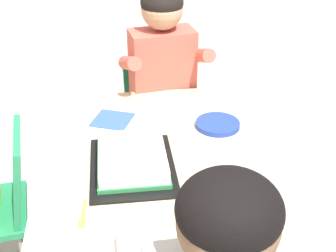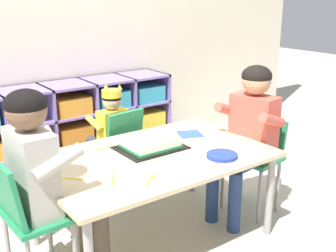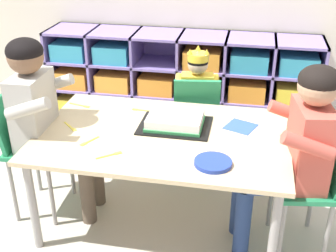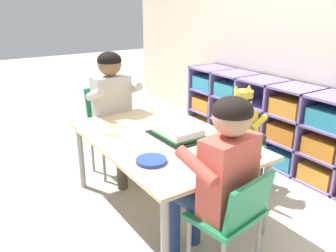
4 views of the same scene
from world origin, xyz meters
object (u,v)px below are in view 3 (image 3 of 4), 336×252
activity_table (163,141)px  fork_beside_plate_stack (70,127)px  guest_at_table_side (297,143)px  fork_near_cake_tray (141,110)px  classroom_chair_guest_side (312,181)px  fork_at_table_front_edge (81,105)px  classroom_chair_adult_side (29,139)px  adult_helper_seated (44,110)px  classroom_chair_blue (196,115)px  birthday_cake_on_tray (175,121)px  child_with_crown (197,91)px  paper_plate_stack (213,163)px  fork_near_child_seat (89,142)px  fork_by_napkin (111,155)px

activity_table → fork_beside_plate_stack: 0.52m
guest_at_table_side → fork_near_cake_tray: (-0.88, 0.36, -0.07)m
classroom_chair_guest_side → fork_at_table_front_edge: classroom_chair_guest_side is taller
classroom_chair_adult_side → fork_near_cake_tray: 0.67m
activity_table → adult_helper_seated: adult_helper_seated is taller
activity_table → adult_helper_seated: 0.67m
classroom_chair_blue → classroom_chair_adult_side: 1.08m
guest_at_table_side → birthday_cake_on_tray: guest_at_table_side is taller
child_with_crown → guest_at_table_side: 1.00m
birthday_cake_on_tray → fork_near_cake_tray: (-0.24, 0.17, -0.03)m
birthday_cake_on_tray → classroom_chair_blue: bearing=83.6°
paper_plate_stack → fork_near_child_seat: paper_plate_stack is taller
guest_at_table_side → fork_at_table_front_edge: (-1.25, 0.36, -0.07)m
birthday_cake_on_tray → child_with_crown: bearing=86.0°
activity_table → fork_near_child_seat: 0.40m
fork_by_napkin → activity_table: bearing=-165.7°
adult_helper_seated → fork_at_table_front_edge: bearing=-18.6°
classroom_chair_adult_side → paper_plate_stack: classroom_chair_adult_side is taller
paper_plate_stack → fork_beside_plate_stack: 0.85m
activity_table → classroom_chair_blue: (0.11, 0.59, -0.10)m
classroom_chair_blue → classroom_chair_adult_side: (-0.88, -0.63, 0.06)m
guest_at_table_side → classroom_chair_guest_side: bearing=90.0°
adult_helper_seated → fork_at_table_front_edge: adult_helper_seated is taller
adult_helper_seated → paper_plate_stack: bearing=-105.4°
classroom_chair_adult_side → classroom_chair_blue: bearing=-56.4°
adult_helper_seated → guest_at_table_side: adult_helper_seated is taller
guest_at_table_side → fork_beside_plate_stack: guest_at_table_side is taller
classroom_chair_blue → fork_at_table_front_edge: bearing=17.9°
adult_helper_seated → guest_at_table_side: size_ratio=1.03×
classroom_chair_adult_side → child_with_crown: bearing=-51.5°
classroom_chair_blue → fork_beside_plate_stack: classroom_chair_blue is taller
classroom_chair_adult_side → adult_helper_seated: bearing=-90.0°
child_with_crown → fork_near_cake_tray: child_with_crown is taller
classroom_chair_guest_side → fork_near_cake_tray: 1.05m
child_with_crown → paper_plate_stack: (0.21, -0.96, 0.04)m
classroom_chair_adult_side → fork_by_napkin: 0.62m
classroom_chair_blue → adult_helper_seated: (-0.76, -0.63, 0.25)m
classroom_chair_guest_side → birthday_cake_on_tray: classroom_chair_guest_side is taller
fork_near_child_seat → fork_at_table_front_edge: bearing=54.3°
fork_by_napkin → adult_helper_seated: bearing=-66.7°
activity_table → fork_at_table_front_edge: size_ratio=9.36×
classroom_chair_blue → fork_by_napkin: 0.93m
classroom_chair_adult_side → birthday_cake_on_tray: size_ratio=1.90×
birthday_cake_on_tray → adult_helper_seated: bearing=-169.1°
classroom_chair_blue → fork_at_table_front_edge: 0.76m
child_with_crown → fork_by_napkin: bearing=65.1°
guest_at_table_side → birthday_cake_on_tray: (-0.64, 0.20, -0.04)m
fork_beside_plate_stack → fork_at_table_front_edge: same height
classroom_chair_blue → fork_beside_plate_stack: 0.89m
classroom_chair_blue → birthday_cake_on_tray: (-0.06, -0.49, 0.18)m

